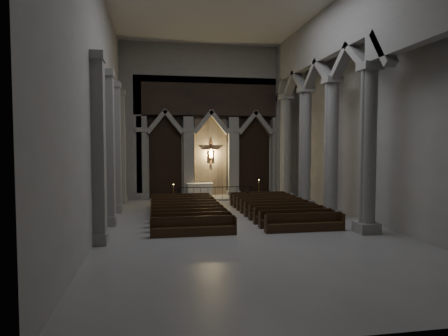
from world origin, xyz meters
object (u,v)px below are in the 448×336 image
altar (200,190)px  worshipper (248,198)px  pews (232,212)px  altar_rail (215,191)px  candle_stand_right (259,194)px  candle_stand_left (174,197)px

altar → worshipper: (2.82, -4.54, -0.14)m
pews → worshipper: worshipper is taller
altar_rail → candle_stand_right: size_ratio=3.65×
altar_rail → candle_stand_left: 3.12m
altar_rail → worshipper: size_ratio=5.21×
altar_rail → pews: bearing=-90.0°
altar → pews: altar is taller
altar → altar_rail: 1.97m
candle_stand_left → pews: (3.10, -6.63, -0.07)m
candle_stand_right → worshipper: (-1.61, -3.19, 0.12)m
pews → worshipper: bearing=64.4°
candle_stand_left → worshipper: candle_stand_left is taller
altar → candle_stand_left: 2.80m
candle_stand_left → candle_stand_right: size_ratio=0.87×
candle_stand_right → pews: size_ratio=0.16×
candle_stand_left → pews: 7.32m
pews → candle_stand_right: bearing=63.9°
candle_stand_right → pews: bearing=-116.1°
altar → candle_stand_left: bearing=-140.1°
altar_rail → pews: 6.72m
altar_rail → altar: bearing=119.3°
candle_stand_left → altar_rail: bearing=1.3°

